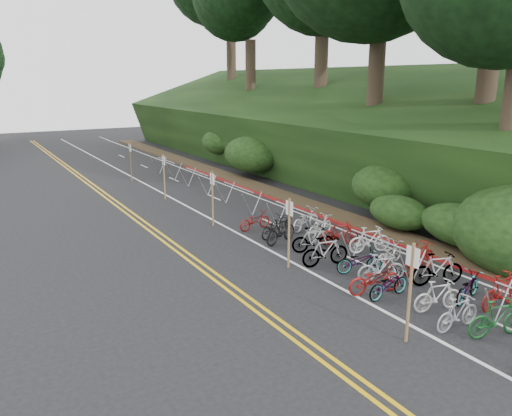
{
  "coord_description": "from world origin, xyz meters",
  "views": [
    {
      "loc": [
        -8.83,
        -8.55,
        6.42
      ],
      "look_at": [
        1.32,
        8.44,
        1.3
      ],
      "focal_mm": 35.0,
      "sensor_mm": 36.0,
      "label": 1
    }
  ],
  "objects": [
    {
      "name": "signpost_near",
      "position": [
        0.24,
        -0.76,
        1.49
      ],
      "size": [
        0.08,
        0.4,
        2.62
      ],
      "color": "brown",
      "rests_on": "ground"
    },
    {
      "name": "ground",
      "position": [
        0.0,
        0.0,
        0.0
      ],
      "size": [
        120.0,
        120.0,
        0.0
      ],
      "primitive_type": "plane",
      "color": "black",
      "rests_on": "ground"
    },
    {
      "name": "bike_racks_rest",
      "position": [
        3.0,
        13.0,
        0.85
      ],
      "size": [
        1.14,
        23.0,
        1.17
      ],
      "color": "#9B9FA7",
      "rests_on": "ground"
    },
    {
      "name": "signposts_rest",
      "position": [
        0.6,
        14.0,
        1.43
      ],
      "size": [
        0.08,
        18.4,
        2.5
      ],
      "color": "brown",
      "rests_on": "ground"
    },
    {
      "name": "red_curb",
      "position": [
        5.7,
        12.0,
        0.05
      ],
      "size": [
        0.25,
        28.0,
        0.1
      ],
      "primitive_type": "cube",
      "color": "maroon",
      "rests_on": "ground"
    },
    {
      "name": "bike_front",
      "position": [
        1.63,
        1.83,
        0.48
      ],
      "size": [
        0.96,
        1.9,
        0.95
      ],
      "primitive_type": "imported",
      "rotation": [
        0.0,
        0.0,
        1.38
      ],
      "color": "maroon",
      "rests_on": "ground"
    },
    {
      "name": "embankment",
      "position": [
        12.96,
        19.04,
        2.57
      ],
      "size": [
        14.3,
        48.14,
        9.11
      ],
      "color": "black",
      "rests_on": "ground"
    },
    {
      "name": "bike_valet",
      "position": [
        2.96,
        2.84,
        0.48
      ],
      "size": [
        3.24,
        14.36,
        1.09
      ],
      "color": "maroon",
      "rests_on": "ground"
    },
    {
      "name": "road_markings",
      "position": [
        0.63,
        10.1,
        0.0
      ],
      "size": [
        7.47,
        80.0,
        0.01
      ],
      "color": "gold",
      "rests_on": "ground"
    }
  ]
}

